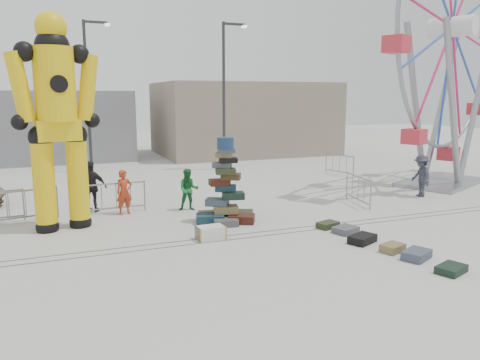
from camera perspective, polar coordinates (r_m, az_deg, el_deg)
name	(u,v)px	position (r m, az deg, el deg)	size (l,w,h in m)	color
ground	(278,241)	(13.50, 4.69, -7.42)	(90.00, 90.00, 0.00)	#9E9E99
track_line_near	(269,235)	(14.02, 3.60, -6.72)	(40.00, 0.04, 0.01)	#47443F
track_line_far	(264,232)	(14.37, 2.92, -6.30)	(40.00, 0.04, 0.01)	#47443F
building_right	(244,118)	(34.04, 0.44, 7.52)	(12.00, 8.00, 5.00)	gray
building_left	(50,125)	(33.58, -22.11, 6.23)	(10.00, 8.00, 4.40)	gray
lamp_post_right	(225,89)	(26.07, -1.80, 11.07)	(1.41, 0.25, 8.00)	#2D2D30
lamp_post_left	(89,88)	(26.60, -17.93, 10.57)	(1.41, 0.25, 8.00)	#2D2D30
suitcase_tower	(225,198)	(15.35, -1.80, -2.23)	(2.16, 1.78, 2.78)	#163744
crash_test_dummy	(57,115)	(15.13, -21.43, 7.43)	(2.68, 1.17, 6.70)	black
ferris_wheel	(451,48)	(23.74, 24.31, 14.43)	(9.95, 4.63, 12.58)	gray
steamer_trunk	(211,233)	(13.63, -3.60, -6.41)	(0.81, 0.47, 0.38)	silver
row_case_0	(328,225)	(15.00, 10.65, -5.39)	(0.67, 0.44, 0.19)	#2D371B
row_case_1	(346,230)	(14.56, 12.74, -5.94)	(0.71, 0.55, 0.19)	#505157
row_case_2	(362,239)	(13.71, 14.69, -6.96)	(0.82, 0.51, 0.23)	black
row_case_3	(393,248)	(13.18, 18.10, -7.87)	(0.64, 0.44, 0.21)	olive
row_case_4	(417,255)	(12.81, 20.72, -8.51)	(0.78, 0.52, 0.23)	#404D5B
row_case_5	(451,269)	(12.18, 24.35, -9.86)	(0.74, 0.50, 0.18)	black
barricade_dummy_b	(26,206)	(16.82, -24.67, -2.86)	(2.00, 0.10, 1.10)	gray
barricade_dummy_c	(116,198)	(17.08, -14.84, -2.08)	(2.00, 0.10, 1.10)	gray
barricade_wheel_front	(358,190)	(18.43, 14.20, -1.16)	(2.00, 0.10, 1.10)	gray
barricade_wheel_back	(339,165)	(25.03, 12.01, 1.86)	(2.00, 0.10, 1.10)	gray
pedestrian_red	(124,192)	(16.76, -13.93, -1.46)	(0.57, 0.37, 1.56)	#A73517
pedestrian_green	(189,190)	(16.93, -6.28, -1.17)	(0.74, 0.58, 1.52)	#1B6D30
pedestrian_black	(92,187)	(17.37, -17.63, -0.79)	(1.07, 0.45, 1.83)	black
pedestrian_grey	(421,176)	(20.49, 21.20, 0.47)	(1.12, 0.64, 1.73)	#2A2C38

